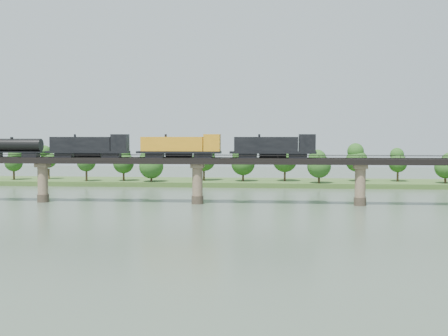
{
  "coord_description": "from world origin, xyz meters",
  "views": [
    {
      "loc": [
        19.25,
        -108.45,
        17.03
      ],
      "look_at": [
        6.68,
        30.0,
        9.0
      ],
      "focal_mm": 45.0,
      "sensor_mm": 36.0,
      "label": 1
    }
  ],
  "objects": [
    {
      "name": "bridge_superstructure",
      "position": [
        0.0,
        30.0,
        11.79
      ],
      "size": [
        220.0,
        4.9,
        0.75
      ],
      "color": "black",
      "rests_on": "bridge"
    },
    {
      "name": "ground",
      "position": [
        0.0,
        0.0,
        0.0
      ],
      "size": [
        400.0,
        400.0,
        0.0
      ],
      "primitive_type": "plane",
      "color": "#39493A",
      "rests_on": "ground"
    },
    {
      "name": "far_bank",
      "position": [
        0.0,
        85.0,
        0.8
      ],
      "size": [
        300.0,
        24.0,
        1.6
      ],
      "primitive_type": "cube",
      "color": "#314E1F",
      "rests_on": "ground"
    },
    {
      "name": "freight_train",
      "position": [
        -12.23,
        30.0,
        14.32
      ],
      "size": [
        85.71,
        3.34,
        5.9
      ],
      "color": "black",
      "rests_on": "bridge"
    },
    {
      "name": "far_treeline",
      "position": [
        -8.21,
        80.52,
        8.83
      ],
      "size": [
        289.06,
        17.54,
        13.6
      ],
      "color": "#382619",
      "rests_on": "far_bank"
    },
    {
      "name": "bridge",
      "position": [
        0.0,
        30.0,
        5.46
      ],
      "size": [
        236.0,
        30.0,
        11.5
      ],
      "color": "#473A2D",
      "rests_on": "ground"
    }
  ]
}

